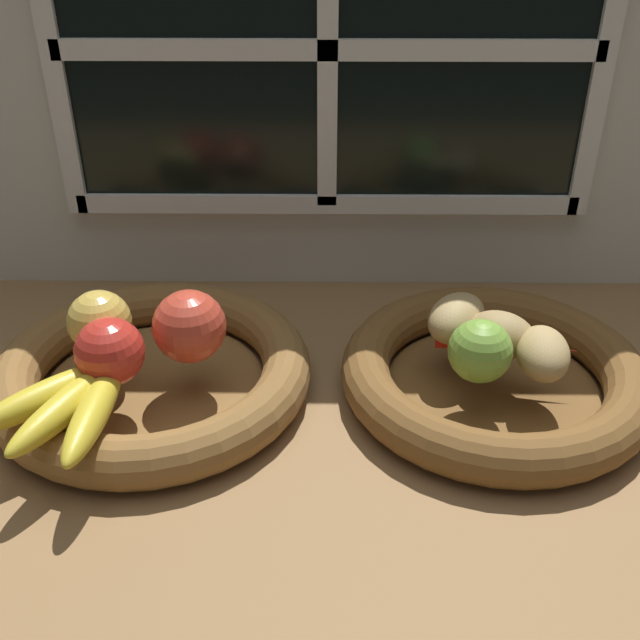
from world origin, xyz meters
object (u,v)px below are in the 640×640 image
(potato_large, at_px, (497,334))
(lime_near, at_px, (477,351))
(fruit_bowl_right, at_px, (491,375))
(potato_oblong, at_px, (453,318))
(apple_golden_left, at_px, (96,322))
(apple_red_front, at_px, (106,352))
(chili_pepper, at_px, (503,345))
(banana_bunch_front, at_px, (68,402))
(potato_small, at_px, (540,354))
(fruit_bowl_left, at_px, (150,373))
(apple_red_right, at_px, (186,326))

(potato_large, relative_size, lime_near, 1.14)
(potato_large, bearing_deg, fruit_bowl_right, 0.00)
(fruit_bowl_right, relative_size, potato_oblong, 3.99)
(apple_golden_left, height_order, apple_red_front, apple_red_front)
(lime_near, bearing_deg, fruit_bowl_right, 56.31)
(potato_oblong, bearing_deg, chili_pepper, -30.79)
(apple_golden_left, xyz_separation_m, lime_near, (0.39, -0.05, -0.00))
(apple_red_front, bearing_deg, apple_golden_left, 113.64)
(apple_golden_left, bearing_deg, potato_oblong, 4.01)
(banana_bunch_front, bearing_deg, potato_small, 8.90)
(apple_red_front, relative_size, potato_small, 0.88)
(apple_golden_left, xyz_separation_m, potato_small, (0.45, -0.04, -0.01))
(fruit_bowl_left, distance_m, banana_bunch_front, 0.13)
(fruit_bowl_left, height_order, chili_pepper, chili_pepper)
(banana_bunch_front, distance_m, chili_pepper, 0.44)
(fruit_bowl_right, height_order, potato_small, potato_small)
(apple_golden_left, height_order, banana_bunch_front, apple_golden_left)
(apple_golden_left, height_order, potato_oblong, apple_golden_left)
(fruit_bowl_left, bearing_deg, apple_red_front, -115.59)
(potato_small, distance_m, potato_oblong, 0.10)
(apple_red_front, distance_m, potato_large, 0.40)
(banana_bunch_front, bearing_deg, potato_large, 14.40)
(lime_near, bearing_deg, banana_bunch_front, -170.72)
(banana_bunch_front, distance_m, lime_near, 0.39)
(apple_golden_left, distance_m, potato_large, 0.42)
(apple_red_right, height_order, chili_pepper, apple_red_right)
(fruit_bowl_right, distance_m, potato_oblong, 0.07)
(apple_red_front, height_order, potato_large, apple_red_front)
(fruit_bowl_left, distance_m, chili_pepper, 0.38)
(potato_oblong, bearing_deg, banana_bunch_front, -159.79)
(potato_small, bearing_deg, apple_red_front, -177.88)
(apple_red_right, xyz_separation_m, potato_large, (0.32, 0.01, -0.01))
(fruit_bowl_right, distance_m, potato_large, 0.05)
(potato_small, relative_size, potato_oblong, 0.94)
(apple_golden_left, height_order, lime_near, apple_golden_left)
(banana_bunch_front, bearing_deg, fruit_bowl_right, 14.40)
(chili_pepper, bearing_deg, potato_oblong, 156.92)
(apple_red_right, xyz_separation_m, chili_pepper, (0.33, 0.01, -0.03))
(banana_bunch_front, xyz_separation_m, chili_pepper, (0.43, 0.11, -0.01))
(chili_pepper, bearing_deg, lime_near, -121.86)
(apple_red_right, bearing_deg, chili_pepper, 2.21)
(apple_golden_left, xyz_separation_m, potato_large, (0.42, -0.01, -0.01))
(apple_red_right, bearing_deg, banana_bunch_front, -135.03)
(apple_red_front, height_order, chili_pepper, apple_red_front)
(apple_red_front, xyz_separation_m, potato_large, (0.39, 0.05, -0.01))
(fruit_bowl_left, bearing_deg, fruit_bowl_right, 0.00)
(lime_near, bearing_deg, chili_pepper, 50.43)
(apple_red_front, height_order, apple_red_right, apple_red_right)
(fruit_bowl_right, height_order, apple_golden_left, apple_golden_left)
(fruit_bowl_left, relative_size, lime_near, 5.35)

